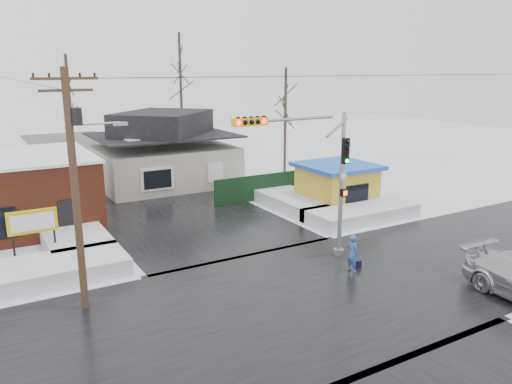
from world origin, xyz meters
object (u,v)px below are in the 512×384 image
kiosk (337,185)px  pedestrian (353,254)px  marquee_sign (33,223)px  traffic_signal (316,168)px  utility_pole (76,178)px

kiosk → pedestrian: kiosk is taller
marquee_sign → kiosk: 18.51m
traffic_signal → pedestrian: size_ratio=4.08×
pedestrian → traffic_signal: bearing=15.4°
utility_pole → kiosk: size_ratio=1.96×
utility_pole → marquee_sign: 6.87m
utility_pole → kiosk: (17.43, 6.49, -3.65)m
traffic_signal → kiosk: size_ratio=1.52×
traffic_signal → marquee_sign: size_ratio=2.75×
marquee_sign → kiosk: size_ratio=0.55×
traffic_signal → pedestrian: (0.75, -1.90, -3.68)m
marquee_sign → kiosk: (18.50, 0.50, -0.46)m
utility_pole → marquee_sign: utility_pole is taller
kiosk → marquee_sign: bearing=-178.4°
pedestrian → kiosk: bearing=-41.5°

